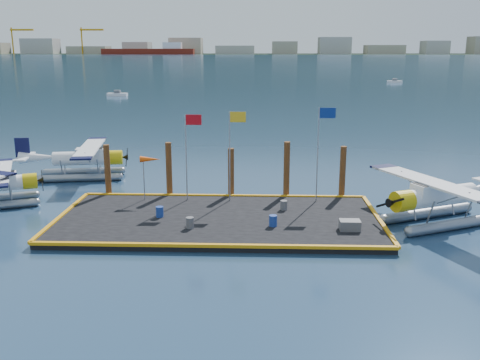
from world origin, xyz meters
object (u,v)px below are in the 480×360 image
object	(u,v)px
crate	(350,225)
flagpole_blue	(321,140)
drum_0	(160,212)
piling_1	(169,171)
seaplane_c	(86,160)
seaplane_d	(437,199)
drum_3	(190,223)
flagpole_red	(189,144)
flagpole_yellow	(233,142)
drum_1	(273,221)
piling_2	(231,174)
piling_4	(342,174)
drum_2	(284,205)
piling_3	(287,171)
windsock	(150,160)
piling_0	(108,172)

from	to	relation	value
crate	flagpole_blue	distance (m)	7.28
drum_0	piling_1	world-z (taller)	piling_1
seaplane_c	drum_0	xyz separation A→B (m)	(8.38, -11.67, -0.82)
seaplane_d	drum_3	xyz separation A→B (m)	(-15.10, -2.39, -0.91)
drum_3	flagpole_red	world-z (taller)	flagpole_red
flagpole_yellow	drum_1	bearing A→B (deg)	-63.78
drum_3	piling_2	bearing A→B (deg)	74.90
crate	piling_2	size ratio (longest dim) A/B	0.32
piling_1	piling_4	bearing A→B (deg)	0.00
drum_2	piling_3	xyz separation A→B (m)	(0.33, 3.70, 1.43)
piling_2	drum_1	bearing A→B (deg)	-67.74
windsock	piling_0	xyz separation A→B (m)	(-3.47, 1.60, -1.23)
piling_3	piling_4	xyz separation A→B (m)	(4.00, 0.00, -0.15)
drum_1	piling_0	bearing A→B (deg)	149.37
piling_1	piling_4	world-z (taller)	piling_1
seaplane_c	flagpole_blue	bearing A→B (deg)	58.36
seaplane_c	windsock	distance (m)	10.66
drum_3	flagpole_yellow	size ratio (longest dim) A/B	0.11
flagpole_yellow	drum_3	bearing A→B (deg)	-110.60
seaplane_d	piling_2	xyz separation A→B (m)	(-13.06, 5.20, 0.26)
flagpole_blue	drum_0	bearing A→B (deg)	-159.57
drum_2	crate	distance (m)	5.36
flagpole_yellow	windsock	bearing A→B (deg)	180.00
flagpole_blue	piling_2	distance (m)	6.98
drum_3	crate	world-z (taller)	drum_3
drum_3	flagpole_red	xyz separation A→B (m)	(-0.75, 5.98, 3.66)
flagpole_yellow	piling_4	size ratio (longest dim) A/B	1.55
drum_2	flagpole_yellow	world-z (taller)	flagpole_yellow
seaplane_c	flagpole_yellow	xyz separation A→B (m)	(12.82, -7.78, 2.96)
flagpole_blue	piling_3	bearing A→B (deg)	143.93
flagpole_blue	piling_3	xyz separation A→B (m)	(-2.20, 1.60, -2.54)
seaplane_c	drum_0	size ratio (longest dim) A/B	15.16
flagpole_yellow	piling_2	bearing A→B (deg)	97.21
seaplane_c	piling_1	world-z (taller)	piling_1
drum_2	windsock	bearing A→B (deg)	167.15
drum_3	windsock	bearing A→B (deg)	120.19
flagpole_blue	windsock	world-z (taller)	flagpole_blue
drum_3	piling_2	world-z (taller)	piling_2
seaplane_c	seaplane_d	distance (m)	28.08
drum_3	flagpole_blue	xyz separation A→B (m)	(8.24, 5.98, 3.95)
flagpole_yellow	piling_3	size ratio (longest dim) A/B	1.44
drum_0	drum_1	size ratio (longest dim) A/B	0.99
flagpole_yellow	flagpole_blue	distance (m)	6.00
piling_2	drum_3	bearing A→B (deg)	-105.10
drum_3	flagpole_yellow	xyz separation A→B (m)	(2.25, 5.98, 3.78)
drum_2	piling_0	size ratio (longest dim) A/B	0.16
drum_2	flagpole_blue	size ratio (longest dim) A/B	0.10
piling_2	piling_4	xyz separation A→B (m)	(8.00, 0.00, 0.10)
seaplane_c	drum_1	size ratio (longest dim) A/B	15.06
drum_2	drum_3	world-z (taller)	drum_3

